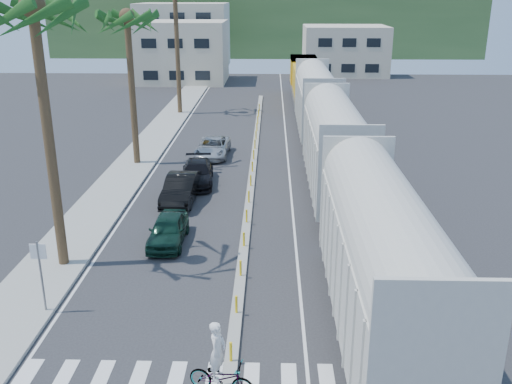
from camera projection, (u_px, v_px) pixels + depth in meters
ground at (233, 347)px, 19.77m from camera, size 140.00×140.00×0.00m
sidewalk at (144, 152)px, 43.54m from camera, size 3.00×90.00×0.15m
rails at (317, 144)px, 46.03m from camera, size 1.56×100.00×0.06m
median at (252, 173)px, 38.56m from camera, size 0.45×60.00×0.85m
crosswalk at (229, 384)px, 17.88m from camera, size 14.00×2.20×0.01m
lane_markings at (226, 154)px, 43.40m from camera, size 9.42×90.00×0.01m
freight_train at (326, 128)px, 38.67m from camera, size 3.00×60.94×5.85m
palm_trees at (132, 5)px, 37.80m from camera, size 3.50×37.20×13.75m
street_sign at (40, 267)px, 21.19m from camera, size 0.60×0.08×3.00m
buildings at (221, 43)px, 86.07m from camera, size 38.00×27.00×10.00m
hillside at (266, 22)px, 112.09m from camera, size 80.00×20.00×12.00m
car_lead at (168, 230)px, 27.72m from camera, size 1.70×4.16×1.41m
car_second at (181, 189)px, 33.20m from camera, size 2.12×5.01×1.60m
car_third at (197, 173)px, 36.38m from camera, size 2.79×5.24×1.43m
car_rear at (213, 147)px, 42.52m from camera, size 2.66×5.15×1.39m
cyclist at (221, 371)px, 17.25m from camera, size 1.85×2.48×2.46m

